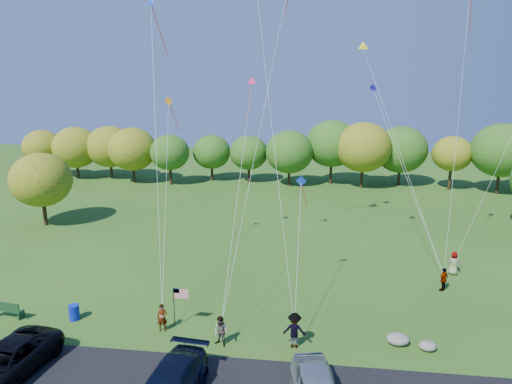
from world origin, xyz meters
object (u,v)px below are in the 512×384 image
at_px(flyer_a, 162,318).
at_px(flyer_c, 294,330).
at_px(trash_barrel, 74,312).
at_px(flyer_e, 454,263).
at_px(flyer_d, 444,279).
at_px(park_bench, 6,310).
at_px(flyer_b, 221,331).
at_px(minivan_dark, 6,362).

xyz_separation_m(flyer_a, flyer_c, (7.27, -0.65, 0.16)).
height_order(flyer_a, trash_barrel, flyer_a).
bearing_deg(flyer_e, flyer_d, 82.62).
bearing_deg(park_bench, flyer_a, 6.08).
bearing_deg(flyer_c, park_bench, -0.43).
height_order(flyer_e, trash_barrel, flyer_e).
bearing_deg(flyer_b, trash_barrel, -166.12).
xyz_separation_m(minivan_dark, park_bench, (-3.54, 4.98, -0.26)).
height_order(flyer_c, park_bench, flyer_c).
height_order(flyer_b, flyer_e, flyer_e).
distance_m(flyer_a, flyer_e, 20.62).
height_order(flyer_d, flyer_e, flyer_e).
bearing_deg(flyer_a, flyer_e, 15.63).
relative_size(flyer_c, flyer_d, 1.20).
bearing_deg(flyer_d, minivan_dark, -16.68).
height_order(flyer_b, flyer_d, flyer_b).
distance_m(park_bench, trash_barrel, 3.95).
bearing_deg(flyer_d, flyer_a, -21.54).
xyz_separation_m(park_bench, trash_barrel, (3.93, 0.41, -0.13)).
xyz_separation_m(flyer_e, park_bench, (-27.49, -9.73, -0.28)).
distance_m(minivan_dark, flyer_c, 13.77).
bearing_deg(flyer_c, flyer_a, -2.82).
height_order(minivan_dark, flyer_c, flyer_c).
bearing_deg(flyer_b, minivan_dark, -133.92).
relative_size(flyer_c, park_bench, 0.98).
bearing_deg(trash_barrel, flyer_e, 21.58).
relative_size(flyer_b, trash_barrel, 1.82).
bearing_deg(flyer_c, trash_barrel, -3.09).
xyz_separation_m(minivan_dark, trash_barrel, (0.39, 5.39, -0.39)).
bearing_deg(flyer_d, park_bench, -29.66).
height_order(minivan_dark, trash_barrel, minivan_dark).
xyz_separation_m(flyer_a, flyer_b, (3.48, -1.01, 0.03)).
relative_size(flyer_d, park_bench, 0.81).
distance_m(flyer_d, park_bench, 26.99).
bearing_deg(trash_barrel, flyer_b, -9.89).
bearing_deg(minivan_dark, flyer_c, 24.98).
relative_size(flyer_e, trash_barrel, 1.91).
distance_m(minivan_dark, flyer_d, 25.51).
height_order(flyer_b, flyer_c, flyer_c).
xyz_separation_m(flyer_c, flyer_e, (10.83, 10.52, -0.10)).
height_order(flyer_d, trash_barrel, flyer_d).
bearing_deg(flyer_a, trash_barrel, 161.26).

